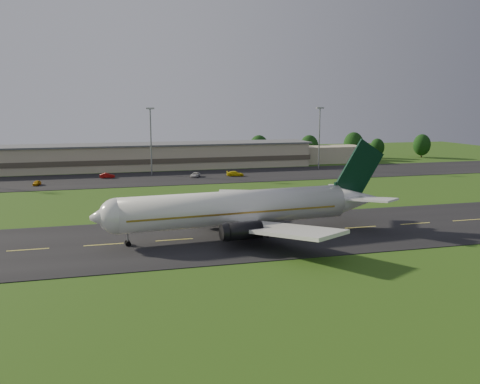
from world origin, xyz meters
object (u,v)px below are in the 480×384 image
object	(u,v)px
service_vehicle_d	(235,174)
airliner	(240,208)
light_mast_east	(319,131)
light_mast_centre	(151,133)
service_vehicle_a	(37,183)
service_vehicle_c	(195,175)
terminal	(150,157)
service_vehicle_b	(107,176)

from	to	relation	value
service_vehicle_d	airliner	bearing A→B (deg)	179.87
airliner	light_mast_east	size ratio (longest dim) A/B	2.52
light_mast_centre	service_vehicle_a	xyz separation A→B (m)	(-31.80, -13.23, -12.00)
service_vehicle_a	service_vehicle_c	size ratio (longest dim) A/B	0.77
terminal	service_vehicle_d	distance (m)	34.49
terminal	service_vehicle_a	bearing A→B (deg)	-138.46
terminal	service_vehicle_b	world-z (taller)	terminal
light_mast_east	service_vehicle_b	bearing A→B (deg)	-176.74
service_vehicle_c	service_vehicle_d	bearing A→B (deg)	14.76
light_mast_east	service_vehicle_a	size ratio (longest dim) A/B	5.44
light_mast_centre	service_vehicle_b	distance (m)	18.29
light_mast_centre	service_vehicle_b	size ratio (longest dim) A/B	4.69
service_vehicle_c	terminal	bearing A→B (deg)	134.99
light_mast_east	service_vehicle_c	xyz separation A→B (m)	(-43.08, -8.46, -11.97)
terminal	airliner	bearing A→B (deg)	-87.32
service_vehicle_b	light_mast_centre	bearing A→B (deg)	-68.72
service_vehicle_b	service_vehicle_d	world-z (taller)	service_vehicle_d
light_mast_east	terminal	bearing A→B (deg)	163.20
airliner	light_mast_centre	world-z (taller)	light_mast_centre
light_mast_centre	light_mast_east	size ratio (longest dim) A/B	1.00
terminal	service_vehicle_a	xyz separation A→B (m)	(-33.20, -29.42, -3.25)
airliner	terminal	xyz separation A→B (m)	(-4.49, 96.11, -0.67)
light_mast_east	airliner	bearing A→B (deg)	-121.56
airliner	service_vehicle_d	size ratio (longest dim) A/B	9.97
terminal	service_vehicle_a	size ratio (longest dim) A/B	38.74
light_mast_centre	service_vehicle_d	bearing A→B (deg)	-22.74
airliner	terminal	distance (m)	96.22
terminal	service_vehicle_c	world-z (taller)	terminal
airliner	service_vehicle_a	distance (m)	76.71
airliner	light_mast_centre	bearing A→B (deg)	89.63
service_vehicle_c	service_vehicle_a	bearing A→B (deg)	-151.88
light_mast_east	service_vehicle_d	xyz separation A→B (m)	(-31.29, -9.93, -11.89)
airliner	service_vehicle_c	size ratio (longest dim) A/B	10.62
airliner	service_vehicle_b	xyz separation A→B (m)	(-19.21, 76.04, -3.85)
airliner	service_vehicle_a	bearing A→B (deg)	114.89
airliner	light_mast_east	bearing A→B (deg)	53.85
service_vehicle_d	light_mast_centre	bearing A→B (deg)	81.41
airliner	service_vehicle_a	size ratio (longest dim) A/B	13.70
light_mast_east	service_vehicle_a	distance (m)	88.62
airliner	service_vehicle_a	world-z (taller)	airliner
airliner	terminal	size ratio (longest dim) A/B	0.35
service_vehicle_c	service_vehicle_d	world-z (taller)	service_vehicle_d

